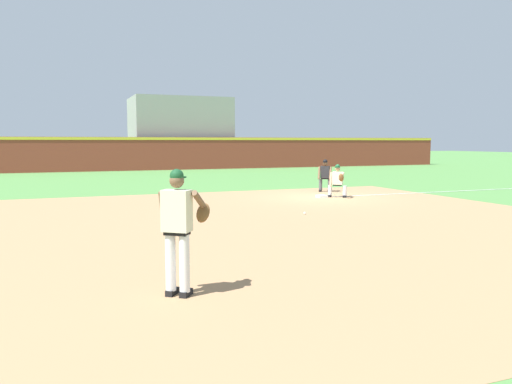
% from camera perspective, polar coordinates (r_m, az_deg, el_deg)
% --- Properties ---
extents(ground_plane, '(160.00, 160.00, 0.00)m').
position_cam_1_polar(ground_plane, '(20.32, 7.51, -0.62)').
color(ground_plane, '#518942').
extents(infield_dirt_patch, '(18.00, 18.00, 0.01)m').
position_cam_1_polar(infield_dirt_patch, '(13.75, 3.17, -3.61)').
color(infield_dirt_patch, '#A87F56').
rests_on(infield_dirt_patch, ground).
extents(foul_line_stripe, '(17.83, 0.10, 0.00)m').
position_cam_1_polar(foul_line_stripe, '(25.80, 25.14, 0.26)').
color(foul_line_stripe, white).
rests_on(foul_line_stripe, ground).
extents(first_base_bag, '(0.38, 0.38, 0.09)m').
position_cam_1_polar(first_base_bag, '(20.31, 7.51, -0.49)').
color(first_base_bag, white).
rests_on(first_base_bag, ground).
extents(baseball, '(0.07, 0.07, 0.07)m').
position_cam_1_polar(baseball, '(15.52, 5.57, -2.43)').
color(baseball, white).
rests_on(baseball, ground).
extents(pitcher, '(0.85, 0.54, 1.86)m').
position_cam_1_polar(pitcher, '(7.29, -8.78, -3.66)').
color(pitcher, black).
rests_on(pitcher, ground).
extents(first_baseman, '(0.71, 1.09, 1.34)m').
position_cam_1_polar(first_baseman, '(20.33, 9.32, 1.43)').
color(first_baseman, black).
rests_on(first_baseman, ground).
extents(umpire, '(0.68, 0.65, 1.46)m').
position_cam_1_polar(umpire, '(22.54, 7.90, 2.03)').
color(umpire, black).
rests_on(umpire, ground).
extents(outfield_wall, '(48.00, 0.54, 2.60)m').
position_cam_1_polar(outfield_wall, '(40.87, -7.52, 4.53)').
color(outfield_wall, brown).
rests_on(outfield_wall, ground).
extents(stadium_seating_block, '(8.23, 5.90, 6.00)m').
position_cam_1_polar(stadium_seating_block, '(44.52, -8.71, 6.71)').
color(stadium_seating_block, gray).
rests_on(stadium_seating_block, ground).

